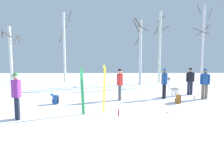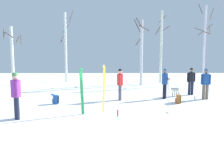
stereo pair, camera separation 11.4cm
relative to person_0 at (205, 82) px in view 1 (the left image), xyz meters
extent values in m
plane|color=white|center=(-4.63, -3.47, -0.98)|extent=(60.00, 60.00, 0.00)
cylinder|color=#72604C|center=(-0.09, 0.03, -0.57)|extent=(0.16, 0.16, 0.82)
cylinder|color=#72604C|center=(0.09, -0.03, -0.57)|extent=(0.16, 0.16, 0.82)
cylinder|color=#1E478C|center=(0.00, 0.00, 0.15)|extent=(0.34, 0.34, 0.62)
sphere|color=#997051|center=(0.00, 0.00, 0.57)|extent=(0.22, 0.22, 0.22)
sphere|color=#265999|center=(0.00, 0.00, 0.63)|extent=(0.21, 0.21, 0.21)
cylinder|color=#1E478C|center=(-0.20, 0.06, 0.13)|extent=(0.10, 0.10, 0.56)
cylinder|color=#1E478C|center=(0.20, -0.06, 0.13)|extent=(0.10, 0.10, 0.56)
cylinder|color=#1E2338|center=(-8.71, -3.97, -0.57)|extent=(0.16, 0.16, 0.82)
cylinder|color=#1E2338|center=(-8.81, -3.82, -0.57)|extent=(0.16, 0.16, 0.82)
cylinder|color=purple|center=(-8.76, -3.90, 0.15)|extent=(0.34, 0.34, 0.62)
sphere|color=beige|center=(-8.76, -3.90, 0.57)|extent=(0.22, 0.22, 0.22)
sphere|color=#4C8C4C|center=(-8.76, -3.90, 0.63)|extent=(0.21, 0.21, 0.21)
cylinder|color=purple|center=(-8.65, -4.08, 0.13)|extent=(0.10, 0.10, 0.56)
cylinder|color=purple|center=(-8.87, -3.72, 0.13)|extent=(0.10, 0.10, 0.56)
cylinder|color=black|center=(-2.19, 0.27, -0.57)|extent=(0.16, 0.16, 0.82)
cylinder|color=black|center=(-2.28, 0.11, -0.57)|extent=(0.16, 0.16, 0.82)
cylinder|color=#1E478C|center=(-2.23, 0.19, 0.15)|extent=(0.34, 0.34, 0.62)
sphere|color=#997051|center=(-2.23, 0.19, 0.57)|extent=(0.22, 0.22, 0.22)
sphere|color=#265999|center=(-2.23, 0.19, 0.63)|extent=(0.21, 0.21, 0.21)
cylinder|color=#1E478C|center=(-2.13, 0.37, 0.13)|extent=(0.10, 0.10, 0.56)
cylinder|color=#1E478C|center=(-2.34, 0.01, 0.13)|extent=(0.10, 0.10, 0.56)
cylinder|color=#4C4C56|center=(-4.78, -0.11, -0.57)|extent=(0.16, 0.16, 0.82)
cylinder|color=#4C4C56|center=(-4.79, -0.29, -0.57)|extent=(0.16, 0.16, 0.82)
cylinder|color=red|center=(-4.79, -0.20, 0.15)|extent=(0.34, 0.34, 0.62)
sphere|color=beige|center=(-4.79, -0.20, 0.57)|extent=(0.22, 0.22, 0.22)
sphere|color=black|center=(-4.79, -0.20, 0.63)|extent=(0.21, 0.21, 0.21)
cylinder|color=red|center=(-4.76, 0.01, 0.13)|extent=(0.10, 0.10, 0.56)
cylinder|color=red|center=(-4.81, -0.41, 0.13)|extent=(0.10, 0.10, 0.56)
cylinder|color=#1E2338|center=(-0.13, 1.50, -0.57)|extent=(0.16, 0.16, 0.82)
cylinder|color=#1E2338|center=(-0.31, 1.51, -0.57)|extent=(0.16, 0.16, 0.82)
cylinder|color=black|center=(-0.22, 1.50, 0.15)|extent=(0.34, 0.34, 0.62)
sphere|color=tan|center=(-0.22, 1.50, 0.57)|extent=(0.22, 0.22, 0.22)
sphere|color=black|center=(-0.22, 1.50, 0.63)|extent=(0.21, 0.21, 0.21)
cylinder|color=black|center=(-0.01, 1.49, 0.13)|extent=(0.10, 0.10, 0.56)
cylinder|color=black|center=(-0.43, 1.51, 0.13)|extent=(0.10, 0.10, 0.56)
ellipsoid|color=beige|center=(-1.36, 0.91, -0.57)|extent=(0.62, 0.53, 0.26)
sphere|color=beige|center=(-1.64, 0.71, -0.51)|extent=(0.18, 0.18, 0.18)
ellipsoid|color=beige|center=(-1.69, 0.68, -0.53)|extent=(0.12, 0.11, 0.06)
cylinder|color=beige|center=(-1.08, 1.11, -0.49)|extent=(0.18, 0.14, 0.17)
cylinder|color=beige|center=(-1.48, 0.73, -0.84)|extent=(0.07, 0.07, 0.28)
cylinder|color=beige|center=(-1.56, 0.86, -0.84)|extent=(0.07, 0.07, 0.28)
cylinder|color=beige|center=(-1.16, 0.96, -0.84)|extent=(0.07, 0.07, 0.28)
cylinder|color=beige|center=(-1.25, 1.08, -0.84)|extent=(0.07, 0.07, 0.28)
cube|color=yellow|center=(-5.62, -2.86, -0.05)|extent=(0.10, 0.16, 1.87)
cube|color=yellow|center=(-5.62, -2.86, 0.92)|extent=(0.04, 0.06, 0.10)
cube|color=yellow|center=(-5.59, -2.81, -0.05)|extent=(0.10, 0.16, 1.87)
cube|color=yellow|center=(-5.59, -2.81, 0.92)|extent=(0.04, 0.06, 0.10)
cube|color=green|center=(-6.44, -3.21, -0.10)|extent=(0.12, 0.12, 1.75)
cube|color=green|center=(-6.44, -3.21, 0.81)|extent=(0.06, 0.05, 0.10)
cube|color=green|center=(-6.49, -3.25, -0.10)|extent=(0.12, 0.12, 1.75)
cube|color=green|center=(-6.49, -3.25, 0.81)|extent=(0.06, 0.05, 0.10)
cube|color=blue|center=(-8.77, 1.17, -0.97)|extent=(0.89, 1.75, 0.02)
cube|color=#333338|center=(-8.75, 1.13, -0.95)|extent=(0.11, 0.14, 0.03)
cube|color=blue|center=(-8.68, 1.22, -0.97)|extent=(0.89, 1.75, 0.02)
cube|color=#333338|center=(-8.66, 1.17, -0.95)|extent=(0.11, 0.14, 0.03)
cylinder|color=#B2B2BC|center=(-3.07, -3.28, -0.29)|extent=(0.02, 0.10, 1.37)
cylinder|color=black|center=(-3.07, -3.28, 0.44)|extent=(0.04, 0.04, 0.10)
cylinder|color=black|center=(-3.07, -3.28, -0.91)|extent=(0.07, 0.07, 0.01)
cylinder|color=#B2B2BC|center=(-3.07, -3.45, -0.29)|extent=(0.02, 0.10, 1.37)
cylinder|color=black|center=(-3.07, -3.45, 0.44)|extent=(0.04, 0.04, 0.10)
cylinder|color=black|center=(-3.07, -3.45, -0.91)|extent=(0.07, 0.07, 0.01)
cube|color=#99591E|center=(-1.90, -1.18, -0.76)|extent=(0.28, 0.31, 0.44)
cube|color=#99591E|center=(-2.02, -1.13, -0.83)|extent=(0.13, 0.20, 0.20)
cube|color=black|center=(-1.76, -1.15, -0.76)|extent=(0.04, 0.04, 0.37)
cube|color=black|center=(-1.82, -1.29, -0.76)|extent=(0.04, 0.04, 0.37)
cube|color=#1E4C99|center=(-8.03, -1.19, -0.76)|extent=(0.22, 0.28, 0.44)
cube|color=#1E4C99|center=(-8.16, -1.18, -0.83)|extent=(0.08, 0.20, 0.20)
cube|color=black|center=(-7.91, -1.13, -0.76)|extent=(0.03, 0.04, 0.37)
cube|color=black|center=(-7.92, -1.27, -0.76)|extent=(0.03, 0.04, 0.37)
cylinder|color=red|center=(-5.05, -3.59, -0.86)|extent=(0.06, 0.06, 0.24)
cylinder|color=black|center=(-5.05, -3.59, -0.73)|extent=(0.04, 0.04, 0.02)
cylinder|color=silver|center=(-0.74, -0.40, -0.88)|extent=(0.07, 0.07, 0.20)
cylinder|color=black|center=(-0.74, -0.40, -0.77)|extent=(0.05, 0.05, 0.02)
cylinder|color=silver|center=(-13.71, 6.68, 1.55)|extent=(0.25, 0.25, 5.06)
cylinder|color=brown|center=(-13.72, 6.33, 3.34)|extent=(0.76, 0.10, 0.57)
cylinder|color=brown|center=(-13.03, 6.97, 2.99)|extent=(0.68, 1.43, 0.64)
cylinder|color=brown|center=(-14.20, 6.46, 3.47)|extent=(0.55, 1.07, 0.97)
cylinder|color=brown|center=(-13.33, 6.98, 3.01)|extent=(0.69, 0.85, 0.55)
cylinder|color=silver|center=(-9.88, 10.43, 2.57)|extent=(0.23, 0.23, 7.09)
cylinder|color=brown|center=(-9.88, 10.75, 4.53)|extent=(0.70, 0.08, 0.85)
cylinder|color=brown|center=(-9.32, 10.74, 5.75)|extent=(0.70, 1.20, 0.94)
cylinder|color=brown|center=(-10.22, 10.52, 3.47)|extent=(0.26, 0.77, 0.78)
cylinder|color=silver|center=(-2.51, 7.02, 1.87)|extent=(0.24, 0.24, 5.70)
cylinder|color=brown|center=(-2.94, 6.82, 4.20)|extent=(0.50, 0.96, 1.25)
cylinder|color=brown|center=(-2.75, 7.29, 2.92)|extent=(0.63, 0.58, 0.80)
cylinder|color=brown|center=(-2.41, 6.57, 3.97)|extent=(0.96, 0.29, 0.52)
cylinder|color=brown|center=(-2.82, 6.85, 4.53)|extent=(0.45, 0.71, 0.82)
cylinder|color=silver|center=(-0.22, 9.22, 2.51)|extent=(0.23, 0.23, 6.99)
cylinder|color=brown|center=(-0.07, 9.54, 5.31)|extent=(0.73, 0.39, 0.68)
cylinder|color=brown|center=(0.22, 9.64, 4.35)|extent=(0.92, 0.96, 0.54)
cylinder|color=brown|center=(-0.43, 9.55, 4.33)|extent=(0.76, 0.51, 1.11)
cylinder|color=silver|center=(3.52, 8.01, 2.65)|extent=(0.18, 0.18, 7.27)
cylinder|color=brown|center=(3.83, 7.81, 4.03)|extent=(0.49, 0.68, 0.78)
cylinder|color=brown|center=(4.00, 7.91, 5.40)|extent=(0.28, 1.00, 0.84)
cylinder|color=brown|center=(3.01, 7.53, 3.88)|extent=(1.03, 1.09, 0.74)
cylinder|color=brown|center=(3.02, 8.05, 5.93)|extent=(0.13, 1.07, 1.14)
cylinder|color=brown|center=(3.78, 8.58, 4.10)|extent=(1.19, 0.58, 1.01)
camera|label=1|loc=(-5.51, -11.33, 1.11)|focal=33.10mm
camera|label=2|loc=(-5.40, -11.33, 1.11)|focal=33.10mm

